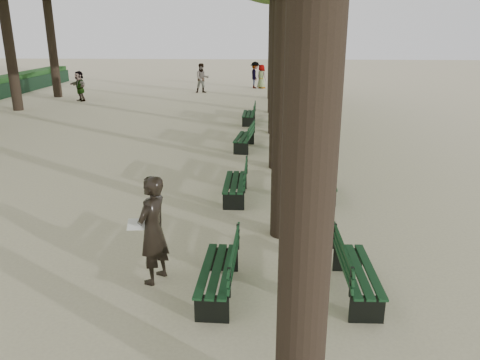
{
  "coord_description": "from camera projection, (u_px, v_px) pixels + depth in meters",
  "views": [
    {
      "loc": [
        1.08,
        -6.13,
        4.2
      ],
      "look_at": [
        0.6,
        3.0,
        1.2
      ],
      "focal_mm": 35.0,
      "sensor_mm": 36.0,
      "label": 1
    }
  ],
  "objects": [
    {
      "name": "ground",
      "position": [
        191.0,
        314.0,
        7.18
      ],
      "size": [
        120.0,
        120.0,
        0.0
      ],
      "primitive_type": "plane",
      "color": "beige",
      "rests_on": "ground"
    },
    {
      "name": "bench_left_0",
      "position": [
        218.0,
        279.0,
        7.64
      ],
      "size": [
        0.62,
        1.81,
        0.92
      ],
      "color": "black",
      "rests_on": "ground"
    },
    {
      "name": "bench_left_1",
      "position": [
        235.0,
        189.0,
        11.94
      ],
      "size": [
        0.58,
        1.8,
        0.92
      ],
      "color": "black",
      "rests_on": "ground"
    },
    {
      "name": "bench_left_2",
      "position": [
        244.0,
        142.0,
        16.82
      ],
      "size": [
        0.75,
        1.85,
        0.92
      ],
      "color": "black",
      "rests_on": "ground"
    },
    {
      "name": "bench_left_3",
      "position": [
        249.0,
        118.0,
        21.33
      ],
      "size": [
        0.59,
        1.81,
        0.92
      ],
      "color": "black",
      "rests_on": "ground"
    },
    {
      "name": "bench_right_0",
      "position": [
        357.0,
        280.0,
        7.63
      ],
      "size": [
        0.6,
        1.81,
        0.92
      ],
      "color": "black",
      "rests_on": "ground"
    },
    {
      "name": "bench_right_1",
      "position": [
        323.0,
        186.0,
        12.15
      ],
      "size": [
        0.64,
        1.82,
        0.92
      ],
      "color": "black",
      "rests_on": "ground"
    },
    {
      "name": "bench_right_2",
      "position": [
        307.0,
        142.0,
        16.76
      ],
      "size": [
        0.67,
        1.83,
        0.92
      ],
      "color": "black",
      "rests_on": "ground"
    },
    {
      "name": "bench_right_3",
      "position": [
        298.0,
        117.0,
        21.46
      ],
      "size": [
        0.58,
        1.8,
        0.92
      ],
      "color": "black",
      "rests_on": "ground"
    },
    {
      "name": "man_with_map",
      "position": [
        153.0,
        230.0,
        7.85
      ],
      "size": [
        0.75,
        0.85,
        1.9
      ],
      "color": "black",
      "rests_on": "ground"
    },
    {
      "name": "pedestrian_a",
      "position": [
        202.0,
        78.0,
        31.11
      ],
      "size": [
        1.01,
        0.64,
        1.93
      ],
      "primitive_type": "imported",
      "rotation": [
        0.0,
        0.0,
        0.29
      ],
      "color": "#262628",
      "rests_on": "ground"
    },
    {
      "name": "pedestrian_d",
      "position": [
        261.0,
        76.0,
        33.5
      ],
      "size": [
        0.79,
        0.83,
        1.66
      ],
      "primitive_type": "imported",
      "rotation": [
        0.0,
        0.0,
        2.29
      ],
      "color": "#262628",
      "rests_on": "ground"
    },
    {
      "name": "pedestrian_e",
      "position": [
        80.0,
        86.0,
        27.66
      ],
      "size": [
        1.43,
        1.38,
        1.76
      ],
      "primitive_type": "imported",
      "rotation": [
        0.0,
        0.0,
        5.53
      ],
      "color": "#262628",
      "rests_on": "ground"
    },
    {
      "name": "pedestrian_b",
      "position": [
        255.0,
        75.0,
        33.53
      ],
      "size": [
        0.45,
        1.23,
        1.87
      ],
      "primitive_type": "imported",
      "rotation": [
        0.0,
        0.0,
        1.63
      ],
      "color": "#262628",
      "rests_on": "ground"
    },
    {
      "name": "pedestrian_c",
      "position": [
        311.0,
        87.0,
        26.98
      ],
      "size": [
        1.11,
        0.94,
        1.87
      ],
      "primitive_type": "imported",
      "rotation": [
        0.0,
        0.0,
        3.76
      ],
      "color": "#262628",
      "rests_on": "ground"
    }
  ]
}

